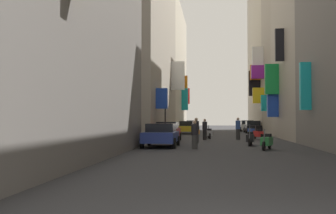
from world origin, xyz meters
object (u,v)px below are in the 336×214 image
Objects in this scene: parked_car_black at (253,127)px; scooter_blue at (252,131)px; parked_car_silver at (247,126)px; pedestrian_mid_street at (195,135)px; parked_car_blue at (161,134)px; parked_car_yellow at (187,127)px; traffic_light_near_corner at (165,105)px; pedestrian_near_right at (238,129)px; parked_car_green at (192,125)px; scooter_red at (258,134)px; scooter_orange at (197,132)px; scooter_silver at (209,133)px; scooter_black at (250,138)px; scooter_green at (267,141)px; pedestrian_near_left at (196,130)px; pedestrian_crossing at (205,129)px; parked_car_red at (167,131)px.

parked_car_black is 6.56m from scooter_blue.
pedestrian_mid_street is at bearing -99.82° from parked_car_silver.
parked_car_yellow is (0.11, 21.27, 0.02)m from parked_car_blue.
parked_car_silver reaches higher than parked_car_yellow.
traffic_light_near_corner is (-8.64, -15.84, 2.05)m from parked_car_black.
pedestrian_near_right is at bearing 73.15° from pedestrian_mid_street.
parked_car_green is 0.95× the size of parked_car_yellow.
pedestrian_near_right is (-1.62, -0.42, 0.43)m from scooter_red.
scooter_silver is (1.18, -4.15, -0.00)m from scooter_orange.
parked_car_yellow reaches higher than scooter_blue.
scooter_silver is 1.02× the size of scooter_black.
pedestrian_near_left is (-4.02, 5.42, 0.41)m from scooter_green.
parked_car_yellow is (-7.70, -3.45, -0.01)m from parked_car_black.
pedestrian_mid_street is at bearing -93.38° from scooter_silver.
scooter_blue is at bearing 68.81° from parked_car_blue.
parked_car_black is 18.16m from traffic_light_near_corner.
parked_car_blue is 25.92m from parked_car_black.
scooter_black is at bearing -87.32° from pedestrian_near_right.
traffic_light_near_corner is at bearing 176.58° from pedestrian_near_right.
scooter_silver is 1.10× the size of pedestrian_crossing.
parked_car_black is at bearing 77.59° from pedestrian_mid_street.
pedestrian_crossing reaches higher than scooter_black.
pedestrian_near_left is (1.94, 3.80, 0.14)m from parked_car_blue.
pedestrian_crossing reaches higher than parked_car_red.
parked_car_red is at bearing -121.21° from scooter_blue.
parked_car_red is 2.45× the size of pedestrian_crossing.
parked_car_red reaches higher than scooter_orange.
scooter_blue is 9.27m from scooter_red.
parked_car_yellow is 11.28m from scooter_silver.
parked_car_blue is at bearing 164.79° from scooter_green.
scooter_blue is 1.05× the size of pedestrian_crossing.
parked_car_red is at bearing -113.52° from parked_car_black.
scooter_blue is (-0.75, -6.51, -0.30)m from parked_car_black.
traffic_light_near_corner reaches higher than parked_car_silver.
scooter_orange is (1.89, 8.42, -0.30)m from parked_car_red.
parked_car_red is 20.37m from parked_car_black.
parked_car_red is (-7.99, -24.99, -0.02)m from parked_car_silver.
parked_car_green is at bearing 88.92° from parked_car_red.
traffic_light_near_corner is (-6.22, 7.16, 2.36)m from scooter_black.
parked_car_green is 2.58× the size of pedestrian_mid_street.
pedestrian_near_right reaches higher than pedestrian_near_left.
pedestrian_mid_street is at bearing 176.81° from scooter_green.
parked_car_red is 0.92× the size of parked_car_black.
parked_car_black reaches higher than scooter_green.
scooter_orange is at bearing 132.83° from scooter_red.
scooter_silver is at bearing 54.26° from parked_car_red.
pedestrian_crossing reaches higher than parked_car_blue.
pedestrian_near_left is 1.11× the size of pedestrian_mid_street.
scooter_red is (-0.98, -22.08, -0.32)m from parked_car_silver.
scooter_black is (2.63, -8.59, -0.00)m from scooter_silver.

